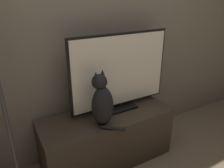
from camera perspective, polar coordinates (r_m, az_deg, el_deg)
The scene contains 4 objects.
wall_back at distance 1.93m, azimuth -5.79°, elevation 17.27°, with size 4.80×0.05×2.60m.
tv_stand at distance 2.08m, azimuth -1.44°, elevation -13.79°, with size 1.18×0.46×0.48m.
tv at distance 1.92m, azimuth 2.19°, elevation 3.00°, with size 0.94×0.17×0.70m.
cat at distance 1.74m, azimuth -2.66°, elevation -4.89°, with size 0.23×0.30×0.46m.
Camera 1 is at (-0.77, -0.53, 1.49)m, focal length 35.00 mm.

